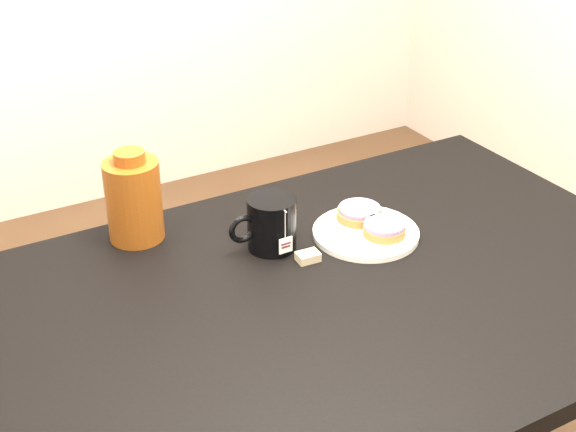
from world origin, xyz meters
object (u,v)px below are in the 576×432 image
Objects in this scene: bagel_back at (359,213)px; mug at (271,223)px; plate at (366,232)px; bagel_front at (384,229)px; bagel_package at (134,199)px; teabag_pouch at (308,257)px; table at (329,325)px.

mug reaches higher than bagel_back.
plate is at bearing -109.07° from bagel_back.
bagel_package reaches higher than bagel_front.
teabag_pouch is 0.23× the size of bagel_package.
teabag_pouch is at bearing -64.82° from mug.
bagel_back reaches higher than table.
bagel_back is (0.19, 0.18, 0.11)m from table.
plate is 1.81× the size of bagel_front.
mug is at bearing 97.01° from table.
table is 12.82× the size of bagel_back.
table is 6.26× the size of plate.
bagel_back is at bearing 94.28° from bagel_front.
bagel_package reaches higher than plate.
bagel_front is (0.20, 0.10, 0.11)m from table.
bagel_back is 0.74× the size of mug.
teabag_pouch is (-0.18, 0.01, -0.02)m from bagel_front.
bagel_package is at bearing 150.94° from plate.
table is 0.29m from bagel_back.
table is 11.35× the size of bagel_front.
mug is (-0.21, 0.01, 0.03)m from bagel_back.
mug is at bearing 115.73° from teabag_pouch.
plate is (0.17, 0.13, 0.09)m from table.
bagel_package is at bearing 135.55° from teabag_pouch.
table is at bearing -83.55° from mug.
mug reaches higher than plate.
table is 7.14× the size of bagel_package.
mug reaches higher than teabag_pouch.
bagel_back is 0.19m from teabag_pouch.
bagel_package is at bearing 149.18° from bagel_front.
mug is (-0.20, 0.06, 0.05)m from plate.
table is 0.25m from bagel_front.
bagel_front is (0.01, -0.08, 0.00)m from bagel_back.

